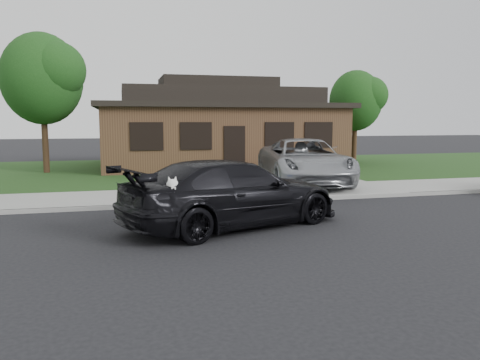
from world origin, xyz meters
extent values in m
plane|color=black|center=(0.00, 0.00, 0.00)|extent=(120.00, 120.00, 0.00)
cube|color=gray|center=(0.00, 5.00, 0.06)|extent=(60.00, 3.00, 0.12)
cube|color=gray|center=(0.00, 3.50, 0.06)|extent=(60.00, 0.12, 0.12)
cube|color=#193814|center=(0.00, 13.00, 0.07)|extent=(60.00, 13.00, 0.13)
cube|color=gray|center=(6.00, 10.00, 0.07)|extent=(4.50, 13.00, 0.14)
imported|color=black|center=(1.45, 0.60, 0.80)|extent=(5.98, 4.08, 1.61)
ellipsoid|color=white|center=(-0.11, -0.44, 1.11)|extent=(0.34, 0.40, 0.30)
sphere|color=white|center=(-0.11, -0.67, 1.21)|extent=(0.26, 0.26, 0.26)
cube|color=white|center=(-0.11, -0.80, 1.17)|extent=(0.09, 0.12, 0.08)
sphere|color=black|center=(-0.11, -0.86, 1.17)|extent=(0.04, 0.04, 0.04)
cone|color=white|center=(-0.18, -0.62, 1.35)|extent=(0.11, 0.11, 0.14)
cone|color=white|center=(-0.05, -0.62, 1.35)|extent=(0.11, 0.11, 0.14)
imported|color=#9DA0A4|center=(5.67, 6.53, 0.99)|extent=(3.65, 6.44, 1.70)
cube|color=#0E2B9D|center=(2.75, 3.81, 0.52)|extent=(0.63, 0.63, 0.80)
cube|color=#071E54|center=(2.75, 3.81, 0.97)|extent=(0.69, 0.69, 0.09)
cylinder|color=black|center=(2.57, 3.57, 0.18)|extent=(0.09, 0.13, 0.12)
cylinder|color=black|center=(2.93, 3.57, 0.18)|extent=(0.09, 0.13, 0.12)
cube|color=#422B1C|center=(4.00, 15.00, 1.63)|extent=(12.00, 8.00, 3.00)
cube|color=black|center=(4.00, 15.00, 3.25)|extent=(12.60, 8.60, 0.25)
cube|color=black|center=(4.00, 15.00, 3.78)|extent=(10.00, 6.50, 0.80)
cube|color=black|center=(4.00, 15.00, 4.48)|extent=(6.00, 3.50, 0.60)
cube|color=black|center=(4.00, 10.97, 1.23)|extent=(1.00, 0.06, 2.10)
cube|color=black|center=(0.00, 10.97, 1.83)|extent=(1.30, 0.05, 1.10)
cube|color=black|center=(2.20, 10.97, 1.83)|extent=(1.30, 0.05, 1.10)
cube|color=black|center=(6.20, 10.97, 1.83)|extent=(1.30, 0.05, 1.10)
cube|color=black|center=(8.20, 10.97, 1.83)|extent=(1.30, 0.05, 1.10)
cylinder|color=#332114|center=(-4.50, 13.00, 1.37)|extent=(0.28, 0.28, 2.48)
ellipsoid|color=#143811|center=(-4.50, 13.00, 4.41)|extent=(3.60, 3.60, 4.14)
sphere|color=#26591E|center=(-3.78, 12.46, 4.77)|extent=(2.52, 2.52, 2.52)
cylinder|color=#332114|center=(12.00, 14.50, 1.14)|extent=(0.28, 0.28, 2.03)
ellipsoid|color=#143811|center=(12.00, 14.50, 3.65)|extent=(3.00, 3.00, 3.45)
sphere|color=#26591E|center=(12.60, 14.05, 3.95)|extent=(2.10, 2.10, 2.10)
camera|label=1|loc=(-1.10, -10.15, 2.53)|focal=35.00mm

